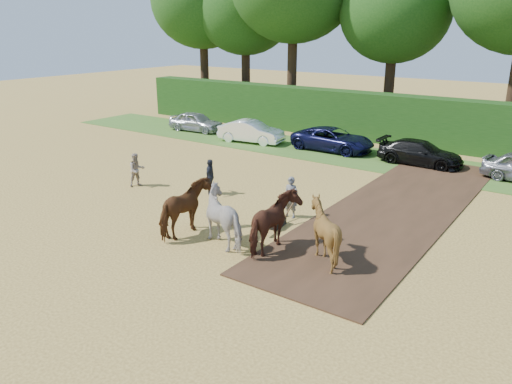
{
  "coord_description": "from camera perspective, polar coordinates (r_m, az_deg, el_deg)",
  "views": [
    {
      "loc": [
        7.7,
        -11.66,
        6.99
      ],
      "look_at": [
        -1.95,
        2.06,
        1.4
      ],
      "focal_mm": 35.0,
      "sensor_mm": 36.0,
      "label": 1
    }
  ],
  "objects": [
    {
      "name": "ground",
      "position": [
        15.63,
        1.52,
        -8.15
      ],
      "size": [
        120.0,
        120.0,
        0.0
      ],
      "primitive_type": "plane",
      "color": "gold",
      "rests_on": "ground"
    },
    {
      "name": "earth_strip",
      "position": [
        20.87,
        15.76,
        -1.8
      ],
      "size": [
        4.5,
        17.0,
        0.05
      ],
      "primitive_type": "cube",
      "color": "#472D1C",
      "rests_on": "ground"
    },
    {
      "name": "grass_verge",
      "position": [
        27.69,
        17.83,
        2.93
      ],
      "size": [
        50.0,
        5.0,
        0.03
      ],
      "primitive_type": "cube",
      "color": "#38601E",
      "rests_on": "ground"
    },
    {
      "name": "hedgerow",
      "position": [
        31.61,
        20.64,
        7.25
      ],
      "size": [
        46.0,
        1.6,
        3.0
      ],
      "primitive_type": "cube",
      "color": "#14380F",
      "rests_on": "ground"
    },
    {
      "name": "spectator_near",
      "position": [
        23.39,
        -13.48,
        2.48
      ],
      "size": [
        0.83,
        0.92,
        1.54
      ],
      "primitive_type": "imported",
      "rotation": [
        0.0,
        0.0,
        1.17
      ],
      "color": "#C7B29C",
      "rests_on": "ground"
    },
    {
      "name": "spectator_far",
      "position": [
        21.73,
        -5.27,
        1.74
      ],
      "size": [
        0.72,
        0.99,
        1.56
      ],
      "primitive_type": "imported",
      "rotation": [
        0.0,
        0.0,
        1.99
      ],
      "color": "#242830",
      "rests_on": "ground"
    },
    {
      "name": "plough_team",
      "position": [
        16.41,
        -0.4,
        -3.16
      ],
      "size": [
        6.38,
        4.96,
        1.93
      ],
      "color": "#5C2B17",
      "rests_on": "ground"
    },
    {
      "name": "parked_cars",
      "position": [
        27.23,
        21.85,
        3.72
      ],
      "size": [
        35.95,
        3.27,
        1.48
      ],
      "color": "#A3A4AA",
      "rests_on": "ground"
    }
  ]
}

